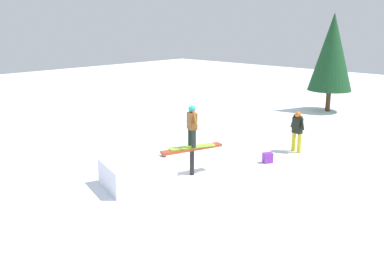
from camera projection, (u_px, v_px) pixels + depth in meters
name	position (u px, v px, depth m)	size (l,w,h in m)	color
ground_plane	(192.00, 175.00, 13.09)	(60.00, 60.00, 0.00)	white
rail_feature	(192.00, 152.00, 12.92)	(2.00, 0.85, 0.87)	black
snow_kicker_ramp	(137.00, 173.00, 12.13)	(1.80, 1.50, 0.74)	white
main_rider_on_rail	(192.00, 127.00, 12.73)	(1.42, 0.84, 1.29)	#96D636
bystander_black	(297.00, 130.00, 15.17)	(0.28, 0.64, 1.48)	gold
loose_snowboard_white	(75.00, 135.00, 17.69)	(1.34, 0.28, 0.02)	white
backpack_on_snow	(268.00, 158.00, 14.15)	(0.30, 0.22, 0.34)	purple
pine_tree_near	(332.00, 52.00, 21.66)	(2.21, 2.21, 5.02)	#4C331E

